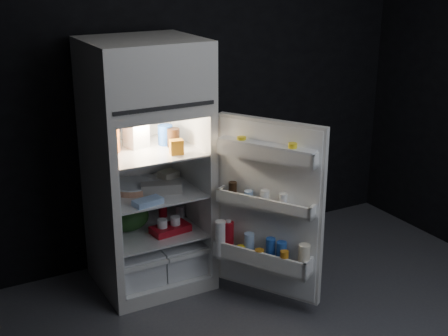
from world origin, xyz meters
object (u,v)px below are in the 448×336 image
fridge_door (267,212)px  egg_carton (161,188)px  milk_jug (136,130)px  yogurt_tray (170,229)px  refrigerator (145,157)px

fridge_door → egg_carton: size_ratio=4.35×
fridge_door → milk_jug: fridge_door is taller
milk_jug → yogurt_tray: (0.14, -0.21, -0.69)m
yogurt_tray → milk_jug: bearing=118.1°
fridge_door → yogurt_tray: bearing=131.0°
milk_jug → fridge_door: bearing=-64.0°
refrigerator → fridge_door: size_ratio=1.46×
fridge_door → milk_jug: 1.07m
fridge_door → yogurt_tray: fridge_door is taller
refrigerator → egg_carton: bearing=-66.3°
milk_jug → egg_carton: milk_jug is taller
refrigerator → yogurt_tray: size_ratio=6.51×
egg_carton → yogurt_tray: 0.31m
fridge_door → yogurt_tray: size_ratio=4.46×
refrigerator → milk_jug: bearing=129.2°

